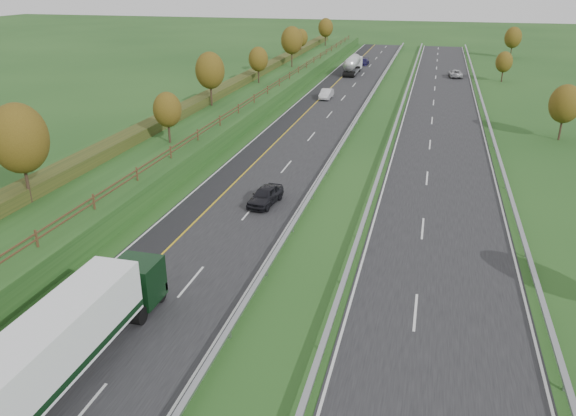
# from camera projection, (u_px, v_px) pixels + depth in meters

# --- Properties ---
(ground) EXTENTS (400.00, 400.00, 0.00)m
(ground) POSITION_uv_depth(u_px,v_px,m) (363.00, 150.00, 62.76)
(ground) COLOR #1D4418
(ground) RESTS_ON ground
(near_carriageway) EXTENTS (10.50, 200.00, 0.04)m
(near_carriageway) POSITION_uv_depth(u_px,v_px,m) (303.00, 134.00, 69.07)
(near_carriageway) COLOR black
(near_carriageway) RESTS_ON ground
(far_carriageway) EXTENTS (10.50, 200.00, 0.04)m
(far_carriageway) POSITION_uv_depth(u_px,v_px,m) (441.00, 143.00, 65.26)
(far_carriageway) COLOR black
(far_carriageway) RESTS_ON ground
(hard_shoulder) EXTENTS (3.00, 200.00, 0.04)m
(hard_shoulder) POSITION_uv_depth(u_px,v_px,m) (274.00, 132.00, 69.94)
(hard_shoulder) COLOR black
(hard_shoulder) RESTS_ON ground
(lane_markings) EXTENTS (26.75, 200.00, 0.01)m
(lane_markings) POSITION_uv_depth(u_px,v_px,m) (355.00, 137.00, 67.47)
(lane_markings) COLOR silver
(lane_markings) RESTS_ON near_carriageway
(embankment_left) EXTENTS (12.00, 200.00, 2.00)m
(embankment_left) POSITION_uv_depth(u_px,v_px,m) (204.00, 120.00, 71.70)
(embankment_left) COLOR #1D4418
(embankment_left) RESTS_ON ground
(hedge_left) EXTENTS (2.20, 180.00, 1.10)m
(hedge_left) POSITION_uv_depth(u_px,v_px,m) (189.00, 107.00, 71.57)
(hedge_left) COLOR #2B3716
(hedge_left) RESTS_ON embankment_left
(fence_left) EXTENTS (0.12, 189.06, 1.20)m
(fence_left) POSITION_uv_depth(u_px,v_px,m) (236.00, 109.00, 69.63)
(fence_left) COLOR #422B19
(fence_left) RESTS_ON embankment_left
(median_barrier_near) EXTENTS (0.32, 200.00, 0.71)m
(median_barrier_near) POSITION_uv_depth(u_px,v_px,m) (349.00, 132.00, 67.53)
(median_barrier_near) COLOR #93969B
(median_barrier_near) RESTS_ON ground
(median_barrier_far) EXTENTS (0.32, 200.00, 0.71)m
(median_barrier_far) POSITION_uv_depth(u_px,v_px,m) (392.00, 135.00, 66.35)
(median_barrier_far) COLOR #93969B
(median_barrier_far) RESTS_ON ground
(outer_barrier_far) EXTENTS (0.32, 200.00, 0.71)m
(outer_barrier_far) POSITION_uv_depth(u_px,v_px,m) (494.00, 142.00, 63.69)
(outer_barrier_far) COLOR #93969B
(outer_barrier_far) RESTS_ON ground
(trees_left) EXTENTS (6.64, 164.30, 7.66)m
(trees_left) POSITION_uv_depth(u_px,v_px,m) (194.00, 82.00, 66.55)
(trees_left) COLOR #2D2116
(trees_left) RESTS_ON embankment_left
(trees_far) EXTENTS (8.45, 118.60, 7.12)m
(trees_far) POSITION_uv_depth(u_px,v_px,m) (534.00, 72.00, 86.70)
(trees_far) COLOR #2D2116
(trees_far) RESTS_ON ground
(box_lorry) EXTENTS (2.58, 16.28, 4.06)m
(box_lorry) POSITION_uv_depth(u_px,v_px,m) (60.00, 346.00, 25.72)
(box_lorry) COLOR black
(box_lorry) RESTS_ON near_carriageway
(road_tanker) EXTENTS (2.40, 11.22, 3.46)m
(road_tanker) POSITION_uv_depth(u_px,v_px,m) (353.00, 64.00, 111.11)
(road_tanker) COLOR silver
(road_tanker) RESTS_ON near_carriageway
(car_dark_near) EXTENTS (2.42, 4.80, 1.57)m
(car_dark_near) POSITION_uv_depth(u_px,v_px,m) (265.00, 195.00, 47.50)
(car_dark_near) COLOR black
(car_dark_near) RESTS_ON near_carriageway
(car_silver_mid) EXTENTS (1.71, 4.59, 1.50)m
(car_silver_mid) POSITION_uv_depth(u_px,v_px,m) (326.00, 94.00, 88.62)
(car_silver_mid) COLOR silver
(car_silver_mid) RESTS_ON near_carriageway
(car_small_far) EXTENTS (1.95, 4.52, 1.30)m
(car_small_far) POSITION_uv_depth(u_px,v_px,m) (364.00, 62.00, 122.35)
(car_small_far) COLOR #1B1646
(car_small_far) RESTS_ON near_carriageway
(car_oncoming) EXTENTS (2.88, 5.34, 1.43)m
(car_oncoming) POSITION_uv_depth(u_px,v_px,m) (455.00, 73.00, 107.44)
(car_oncoming) COLOR #ACACB1
(car_oncoming) RESTS_ON far_carriageway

